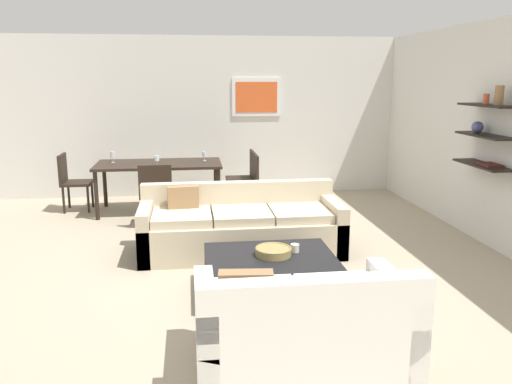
% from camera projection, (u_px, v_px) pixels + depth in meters
% --- Properties ---
extents(ground_plane, '(18.00, 18.00, 0.00)m').
position_uv_depth(ground_plane, '(246.00, 261.00, 5.84)').
color(ground_plane, tan).
extents(back_wall_unit, '(8.40, 0.09, 2.70)m').
position_uv_depth(back_wall_unit, '(240.00, 116.00, 9.00)').
color(back_wall_unit, silver).
rests_on(back_wall_unit, ground).
extents(right_wall_shelf_unit, '(0.34, 8.20, 2.70)m').
position_uv_depth(right_wall_shelf_unit, '(481.00, 132.00, 6.50)').
color(right_wall_shelf_unit, silver).
rests_on(right_wall_shelf_unit, ground).
extents(sofa_beige, '(2.33, 0.90, 0.78)m').
position_uv_depth(sofa_beige, '(240.00, 228.00, 6.09)').
color(sofa_beige, beige).
rests_on(sofa_beige, ground).
extents(loveseat_white, '(1.52, 0.90, 0.78)m').
position_uv_depth(loveseat_white, '(302.00, 326.00, 3.70)').
color(loveseat_white, white).
rests_on(loveseat_white, ground).
extents(coffee_table, '(1.21, 0.95, 0.38)m').
position_uv_depth(coffee_table, '(270.00, 275.00, 4.93)').
color(coffee_table, black).
rests_on(coffee_table, ground).
extents(decorative_bowl, '(0.34, 0.34, 0.08)m').
position_uv_depth(decorative_bowl, '(273.00, 251.00, 4.89)').
color(decorative_bowl, '#99844C').
rests_on(decorative_bowl, coffee_table).
extents(candle_jar, '(0.08, 0.08, 0.08)m').
position_uv_depth(candle_jar, '(295.00, 248.00, 4.99)').
color(candle_jar, silver).
rests_on(candle_jar, coffee_table).
extents(dining_table, '(1.87, 0.92, 0.75)m').
position_uv_depth(dining_table, '(159.00, 167.00, 7.89)').
color(dining_table, black).
rests_on(dining_table, ground).
extents(dining_chair_left_far, '(0.44, 0.44, 0.88)m').
position_uv_depth(dining_chair_left_far, '(71.00, 178.00, 7.96)').
color(dining_chair_left_far, black).
rests_on(dining_chair_left_far, ground).
extents(dining_chair_right_far, '(0.44, 0.44, 0.88)m').
position_uv_depth(dining_chair_right_far, '(245.00, 174.00, 8.30)').
color(dining_chair_right_far, black).
rests_on(dining_chair_right_far, ground).
extents(dining_chair_foot, '(0.44, 0.44, 0.88)m').
position_uv_depth(dining_chair_foot, '(156.00, 191.00, 7.09)').
color(dining_chair_foot, black).
rests_on(dining_chair_foot, ground).
extents(dining_chair_right_near, '(0.44, 0.44, 0.88)m').
position_uv_depth(dining_chair_right_near, '(248.00, 179.00, 7.90)').
color(dining_chair_right_near, black).
rests_on(dining_chair_right_near, ground).
extents(wine_glass_foot, '(0.07, 0.07, 0.17)m').
position_uv_depth(wine_glass_foot, '(157.00, 159.00, 7.46)').
color(wine_glass_foot, silver).
rests_on(wine_glass_foot, dining_table).
extents(wine_glass_right_far, '(0.06, 0.06, 0.14)m').
position_uv_depth(wine_glass_right_far, '(204.00, 155.00, 8.05)').
color(wine_glass_right_far, silver).
rests_on(wine_glass_right_far, dining_table).
extents(wine_glass_left_far, '(0.07, 0.07, 0.17)m').
position_uv_depth(wine_glass_left_far, '(112.00, 155.00, 7.87)').
color(wine_glass_left_far, silver).
rests_on(wine_glass_left_far, dining_table).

